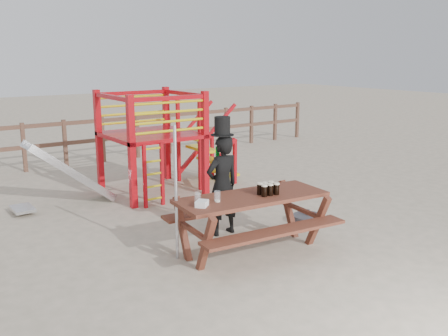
# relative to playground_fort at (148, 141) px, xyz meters

# --- Properties ---
(ground) EXTENTS (60.00, 60.00, 0.00)m
(ground) POSITION_rel_playground_fort_xyz_m (-0.12, -3.58, -1.07)
(ground) COLOR #BCA992
(ground) RESTS_ON ground
(back_fence) EXTENTS (15.09, 0.09, 1.20)m
(back_fence) POSITION_rel_playground_fort_xyz_m (-0.12, 3.42, -0.34)
(back_fence) COLOR brown
(back_fence) RESTS_ON ground
(playground_fort) EXTENTS (4.71, 1.84, 2.10)m
(playground_fort) POSITION_rel_playground_fort_xyz_m (0.00, 0.00, 0.00)
(playground_fort) COLOR #AE0B13
(playground_fort) RESTS_ON ground
(picnic_table) EXTENTS (2.31, 1.71, 0.85)m
(picnic_table) POSITION_rel_playground_fort_xyz_m (-0.25, -3.72, -0.54)
(picnic_table) COLOR brown
(picnic_table) RESTS_ON ground
(man_with_hat) EXTENTS (0.59, 0.39, 1.88)m
(man_with_hat) POSITION_rel_playground_fort_xyz_m (-0.17, -2.87, -0.23)
(man_with_hat) COLOR black
(man_with_hat) RESTS_ON ground
(metal_pole) EXTENTS (0.04, 0.04, 1.89)m
(metal_pole) POSITION_rel_playground_fort_xyz_m (-1.25, -3.32, -0.13)
(metal_pole) COLOR #B2B2B7
(metal_pole) RESTS_ON ground
(parasol_base) EXTENTS (0.52, 0.52, 0.22)m
(parasol_base) POSITION_rel_playground_fort_xyz_m (1.36, -3.25, -1.01)
(parasol_base) COLOR #37373C
(parasol_base) RESTS_ON ground
(paper_bag) EXTENTS (0.23, 0.22, 0.08)m
(paper_bag) POSITION_rel_playground_fort_xyz_m (-1.11, -3.75, -0.19)
(paper_bag) COLOR white
(paper_bag) RESTS_ON picnic_table
(stout_pints) EXTENTS (0.29, 0.23, 0.17)m
(stout_pints) POSITION_rel_playground_fort_xyz_m (-0.03, -3.81, -0.14)
(stout_pints) COLOR black
(stout_pints) RESTS_ON picnic_table
(empty_glasses) EXTENTS (0.33, 0.19, 0.15)m
(empty_glasses) POSITION_rel_playground_fort_xyz_m (-0.94, -3.63, -0.16)
(empty_glasses) COLOR silver
(empty_glasses) RESTS_ON picnic_table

